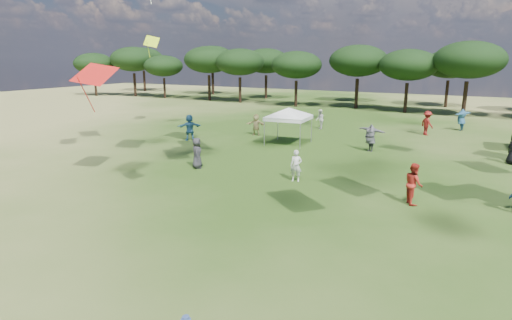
# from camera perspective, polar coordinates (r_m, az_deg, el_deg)

# --- Properties ---
(tree_line) EXTENTS (108.78, 17.63, 7.77)m
(tree_line) POSITION_cam_1_polar(r_m,az_deg,el_deg) (52.04, 25.72, 11.68)
(tree_line) COLOR black
(tree_line) RESTS_ON ground
(tent_left) EXTENTS (5.57, 5.57, 2.87)m
(tent_left) POSITION_cam_1_polar(r_m,az_deg,el_deg) (29.93, 4.39, 6.75)
(tent_left) COLOR gray
(tent_left) RESTS_ON ground
(festival_crowd) EXTENTS (30.94, 22.72, 1.92)m
(festival_crowd) POSITION_cam_1_polar(r_m,az_deg,el_deg) (29.66, 16.93, 3.09)
(festival_crowd) COLOR silver
(festival_crowd) RESTS_ON ground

